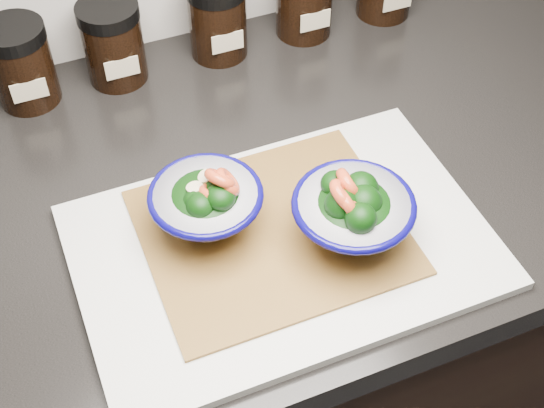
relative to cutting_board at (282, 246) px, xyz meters
name	(u,v)px	position (x,y,z in m)	size (l,w,h in m)	color
cabinet	(309,348)	(0.11, 0.12, -0.48)	(3.43, 0.58, 0.86)	black
countertop	(321,163)	(0.11, 0.12, -0.03)	(3.50, 0.60, 0.04)	black
cutting_board	(282,246)	(0.00, 0.00, 0.00)	(0.45, 0.30, 0.01)	beige
bamboo_mat	(272,232)	(-0.01, 0.02, 0.01)	(0.28, 0.24, 0.00)	olive
bowl_left	(207,204)	(-0.07, 0.05, 0.05)	(0.12, 0.12, 0.10)	white
bowl_right	(353,213)	(0.07, -0.02, 0.05)	(0.13, 0.13, 0.10)	white
spice_jar_a	(21,64)	(-0.21, 0.36, 0.05)	(0.08, 0.08, 0.11)	black
spice_jar_b	(113,43)	(-0.09, 0.36, 0.05)	(0.08, 0.08, 0.11)	black
spice_jar_c	(217,18)	(0.06, 0.36, 0.05)	(0.08, 0.08, 0.11)	black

